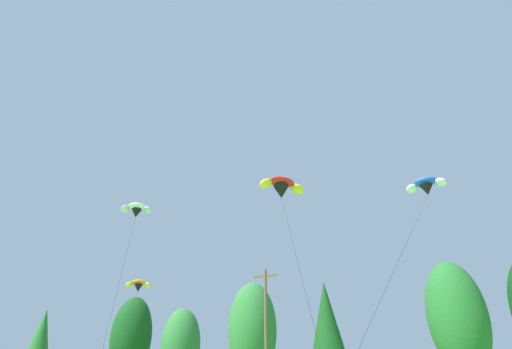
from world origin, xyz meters
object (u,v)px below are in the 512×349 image
Objects in this scene: utility_pole at (266,335)px; parafoil_kite_high_white at (137,210)px; parafoil_kite_mid_blue_white at (426,186)px; parafoil_kite_low_red_yellow at (281,187)px; parafoil_kite_far_orange at (138,285)px.

parafoil_kite_high_white is at bearing -147.18° from utility_pole.
parafoil_kite_mid_blue_white reaches higher than parafoil_kite_low_red_yellow.
parafoil_kite_mid_blue_white is (24.62, 0.85, -1.58)m from parafoil_kite_high_white.
parafoil_kite_low_red_yellow is (14.91, -3.06, -1.74)m from parafoil_kite_high_white.
parafoil_kite_far_orange is at bearing 171.92° from parafoil_kite_mid_blue_white.
parafoil_kite_high_white is (-10.14, -6.54, 10.46)m from utility_pole.
parafoil_kite_mid_blue_white reaches higher than parafoil_kite_far_orange.
parafoil_kite_far_orange is at bearing -171.32° from utility_pole.
utility_pole is at bearing 32.82° from parafoil_kite_high_white.
parafoil_kite_mid_blue_white reaches higher than utility_pole.
parafoil_kite_low_red_yellow reaches higher than utility_pole.
parafoil_kite_high_white reaches higher than utility_pole.
parafoil_kite_high_white is 7.68m from parafoil_kite_far_orange.
parafoil_kite_low_red_yellow is at bearing -63.58° from utility_pole.
utility_pole is 0.64× the size of parafoil_kite_far_orange.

